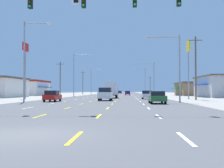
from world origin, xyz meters
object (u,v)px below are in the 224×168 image
hatchback_far_right_midfar (147,95)px  pole_sign_left_row_1 (25,55)px  streetlight_right_row_1 (151,76)px  suv_center_turn_mid (105,94)px  streetlight_left_row_0 (27,56)px  box_truck_center_turn_far (111,89)px  streetlight_right_row_2 (144,79)px  sedan_far_right_nearest (157,97)px  sedan_inner_right_farther (128,93)px  streetlight_left_row_1 (76,72)px  streetlight_left_row_2 (92,80)px  sedan_inner_left_farthest (111,92)px  hatchback_far_left_near (52,96)px  pole_sign_right_row_1 (188,55)px  sedan_center_turn_distant_a (120,92)px  streetlight_right_row_0 (175,62)px

hatchback_far_right_midfar → pole_sign_left_row_1: pole_sign_left_row_1 is taller
streetlight_right_row_1 → pole_sign_left_row_1: bearing=-144.2°
suv_center_turn_mid → hatchback_far_right_midfar: (6.88, 8.32, -0.24)m
pole_sign_left_row_1 → streetlight_left_row_0: (6.07, -15.84, -2.19)m
box_truck_center_turn_far → streetlight_left_row_0: (-10.00, -21.60, 4.24)m
streetlight_right_row_2 → streetlight_right_row_1: bearing=-90.3°
sedan_far_right_nearest → sedan_inner_right_farther: size_ratio=1.00×
pole_sign_left_row_1 → streetlight_left_row_0: size_ratio=0.99×
streetlight_left_row_1 → streetlight_left_row_2: size_ratio=1.11×
sedan_far_right_nearest → streetlight_right_row_2: streetlight_right_row_2 is taller
box_truck_center_turn_far → streetlight_right_row_2: size_ratio=0.72×
sedan_inner_left_farthest → streetlight_left_row_0: (-6.25, -86.97, 5.32)m
sedan_inner_left_farthest → streetlight_right_row_2: (13.26, -18.62, 5.07)m
box_truck_center_turn_far → streetlight_left_row_1: 16.59m
sedan_far_right_nearest → box_truck_center_turn_far: box_truck_center_turn_far is taller
sedan_far_right_nearest → hatchback_far_left_near: size_ratio=1.15×
pole_sign_right_row_1 → streetlight_left_row_0: (-24.09, -13.77, -1.78)m
pole_sign_right_row_1 → sedan_far_right_nearest: bearing=-113.6°
hatchback_far_left_near → streetlight_left_row_1: streetlight_left_row_1 is taller
sedan_inner_left_farthest → box_truck_center_turn_far: bearing=-86.7°
sedan_center_turn_distant_a → streetlight_right_row_0: (9.74, -101.80, 4.40)m
sedan_far_right_nearest → streetlight_left_row_0: 17.83m
pole_sign_right_row_1 → pole_sign_left_row_1: bearing=176.1°
sedan_far_right_nearest → sedan_center_turn_distant_a: size_ratio=1.00×
pole_sign_left_row_1 → sedan_inner_right_farther: bearing=65.6°
sedan_far_right_nearest → streetlight_left_row_1: size_ratio=0.41×
hatchback_far_right_midfar → streetlight_left_row_2: size_ratio=0.40×
suv_center_turn_mid → streetlight_right_row_0: (9.50, -6.70, 4.13)m
streetlight_left_row_2 → hatchback_far_left_near: bearing=-87.6°
sedan_inner_right_farther → sedan_far_right_nearest: bearing=-86.9°
suv_center_turn_mid → hatchback_far_right_midfar: suv_center_turn_mid is taller
hatchback_far_right_midfar → sedan_inner_left_farthest: bearing=98.3°
sedan_inner_left_farthest → streetlight_right_row_0: 88.07m
pole_sign_left_row_1 → streetlight_right_row_1: 31.49m
hatchback_far_right_midfar → streetlight_left_row_1: (-16.65, 19.14, 5.55)m
sedan_far_right_nearest → pole_sign_left_row_1: 30.53m
sedan_center_turn_distant_a → streetlight_left_row_0: size_ratio=0.42×
sedan_far_right_nearest → streetlight_right_row_0: size_ratio=0.52×
streetlight_right_row_2 → pole_sign_right_row_1: bearing=-85.2°
suv_center_turn_mid → streetlight_left_row_2: streetlight_left_row_2 is taller
sedan_inner_right_farther → streetlight_right_row_0: bearing=-84.1°
box_truck_center_turn_far → streetlight_right_row_1: size_ratio=0.84×
sedan_far_right_nearest → sedan_inner_right_farther: bearing=93.1°
sedan_center_turn_distant_a → sedan_inner_right_farther: bearing=-85.1°
hatchback_far_right_midfar → streetlight_left_row_0: 23.15m
pole_sign_right_row_1 → hatchback_far_right_midfar: bearing=170.2°
streetlight_right_row_1 → pole_sign_right_row_1: bearing=-76.9°
streetlight_left_row_0 → box_truck_center_turn_far: bearing=65.2°
streetlight_right_row_2 → sedan_inner_right_farther: bearing=-122.3°
streetlight_right_row_1 → sedan_inner_right_farther: bearing=103.7°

